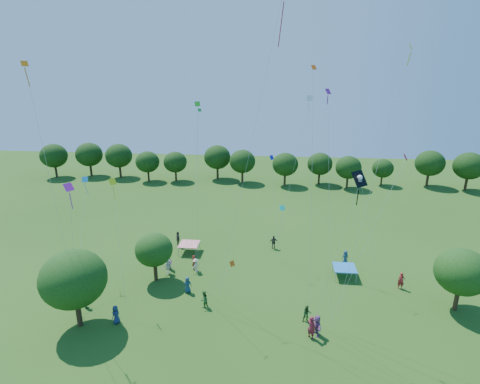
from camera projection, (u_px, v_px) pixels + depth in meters
name	position (u px, v px, depth m)	size (l,w,h in m)	color
near_tree_west	(74.00, 279.00, 29.25)	(5.13, 5.13, 6.60)	#422B19
near_tree_north	(154.00, 250.00, 36.27)	(3.64, 3.64, 4.99)	#422B19
near_tree_east	(462.00, 272.00, 31.52)	(4.37, 4.37, 5.64)	#422B19
treeline	(253.00, 161.00, 70.07)	(88.01, 8.77, 6.77)	#422B19
tent_red_stripe	(189.00, 244.00, 42.78)	(2.20, 2.20, 1.10)	red
tent_blue	(345.00, 268.00, 37.53)	(2.20, 2.20, 1.10)	blue
crowd_person_0	(116.00, 315.00, 30.59)	(0.78, 0.42, 1.59)	navy
crowd_person_1	(401.00, 281.00, 35.53)	(0.62, 0.40, 1.66)	maroon
crowd_person_2	(204.00, 299.00, 32.71)	(0.77, 0.42, 1.57)	#2E6029
crowd_person_3	(168.00, 266.00, 38.25)	(1.07, 0.48, 1.64)	beige
crowd_person_4	(274.00, 242.00, 43.80)	(0.96, 0.43, 1.63)	#3D3331
crowd_person_5	(317.00, 325.00, 29.16)	(1.64, 0.59, 1.76)	#905490
crowd_person_6	(188.00, 285.00, 34.92)	(0.79, 0.42, 1.59)	navy
crowd_person_7	(194.00, 262.00, 39.03)	(0.62, 0.40, 1.66)	maroon
crowd_person_8	(86.00, 299.00, 32.80)	(0.74, 0.40, 1.50)	#29602D
crowd_person_9	(196.00, 266.00, 38.56)	(0.98, 0.44, 1.50)	beige
crowd_person_10	(178.00, 239.00, 44.30)	(1.11, 0.50, 1.88)	#3A302F
crowd_person_11	(168.00, 261.00, 39.25)	(1.54, 0.55, 1.65)	#935589
crowd_person_12	(345.00, 257.00, 40.26)	(0.77, 0.41, 1.55)	navy
crowd_person_13	(311.00, 327.00, 28.81)	(0.72, 0.46, 1.92)	maroon
crowd_person_14	(307.00, 314.00, 30.76)	(0.75, 0.41, 1.52)	#284E21
pirate_kite	(359.00, 182.00, 24.39)	(2.35, 2.99, 12.25)	black
red_high_kite	(269.00, 60.00, 27.02)	(4.88, 1.92, 23.93)	red
small_kite_0	(378.00, 218.00, 23.69)	(3.30, 2.97, 13.85)	red
small_kite_1	(312.00, 177.00, 24.77)	(0.89, 0.90, 18.81)	#D3500B
small_kite_2	(115.00, 201.00, 31.21)	(1.77, 3.36, 9.99)	yellow
small_kite_3	(197.00, 156.00, 41.03)	(0.84, 4.01, 14.75)	green
small_kite_4	(84.00, 198.00, 35.13)	(1.84, 6.76, 8.95)	#137CC4
small_kite_5	(70.00, 207.00, 26.90)	(2.50, 2.83, 11.02)	#AC1CA7
small_kite_6	(302.00, 131.00, 37.83)	(3.20, 0.86, 16.32)	silver
small_kite_7	(282.00, 214.00, 37.67)	(0.60, 2.49, 5.84)	#0ED6B6
small_kite_8	(227.00, 270.00, 28.75)	(2.66, 3.94, 5.04)	#F7550E
small_kite_9	(44.00, 150.00, 25.51)	(1.27, 3.54, 19.07)	orange
small_kite_10	(387.00, 132.00, 25.70)	(3.50, 0.86, 20.17)	gold
small_kite_11	(198.00, 159.00, 31.99)	(0.83, 0.50, 16.17)	#1D9A1C
small_kite_12	(273.00, 177.00, 39.36)	(1.16, 0.97, 10.25)	#1714CF
small_kite_13	(329.00, 157.00, 27.50)	(1.37, 2.51, 17.30)	#871683
small_kite_14	(364.00, 197.00, 33.62)	(2.75, 0.60, 9.58)	silver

